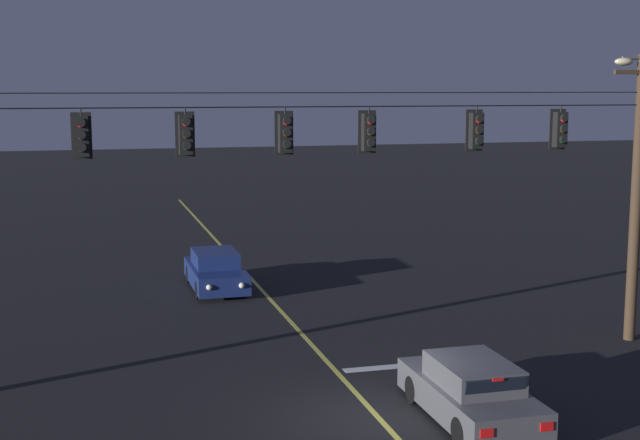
# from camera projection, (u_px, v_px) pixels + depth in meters

# --- Properties ---
(ground_plane) EXTENTS (180.00, 180.00, 0.00)m
(ground_plane) POSITION_uv_depth(u_px,v_px,m) (380.00, 419.00, 19.54)
(ground_plane) COLOR black
(lane_centre_stripe) EXTENTS (0.14, 60.00, 0.01)m
(lane_centre_stripe) POSITION_uv_depth(u_px,v_px,m) (280.00, 310.00, 29.10)
(lane_centre_stripe) COLOR #D1C64C
(lane_centre_stripe) RESTS_ON ground
(stop_bar_paint) EXTENTS (3.40, 0.36, 0.01)m
(stop_bar_paint) POSITION_uv_depth(u_px,v_px,m) (406.00, 365.00, 23.29)
(stop_bar_paint) COLOR silver
(stop_bar_paint) RESTS_ON ground
(signal_span_assembly) EXTENTS (19.88, 0.32, 8.17)m
(signal_span_assembly) POSITION_uv_depth(u_px,v_px,m) (330.00, 206.00, 22.74)
(signal_span_assembly) COLOR #423021
(signal_span_assembly) RESTS_ON ground
(traffic_light_leftmost) EXTENTS (0.48, 0.41, 1.22)m
(traffic_light_leftmost) POSITION_uv_depth(u_px,v_px,m) (82.00, 136.00, 20.86)
(traffic_light_leftmost) COLOR black
(traffic_light_left_inner) EXTENTS (0.48, 0.41, 1.22)m
(traffic_light_left_inner) POSITION_uv_depth(u_px,v_px,m) (186.00, 135.00, 21.50)
(traffic_light_left_inner) COLOR black
(traffic_light_centre) EXTENTS (0.48, 0.41, 1.22)m
(traffic_light_centre) POSITION_uv_depth(u_px,v_px,m) (285.00, 133.00, 22.14)
(traffic_light_centre) COLOR black
(traffic_light_right_inner) EXTENTS (0.48, 0.41, 1.22)m
(traffic_light_right_inner) POSITION_uv_depth(u_px,v_px,m) (369.00, 132.00, 22.71)
(traffic_light_right_inner) COLOR black
(traffic_light_rightmost) EXTENTS (0.48, 0.41, 1.22)m
(traffic_light_rightmost) POSITION_uv_depth(u_px,v_px,m) (477.00, 131.00, 23.50)
(traffic_light_rightmost) COLOR black
(traffic_light_far_right) EXTENTS (0.48, 0.41, 1.22)m
(traffic_light_far_right) POSITION_uv_depth(u_px,v_px,m) (560.00, 129.00, 24.15)
(traffic_light_far_right) COLOR black
(car_waiting_near_lane) EXTENTS (1.80, 4.33, 1.39)m
(car_waiting_near_lane) POSITION_uv_depth(u_px,v_px,m) (471.00, 392.00, 19.35)
(car_waiting_near_lane) COLOR #4C4C51
(car_waiting_near_lane) RESTS_ON ground
(car_oncoming_lead) EXTENTS (1.80, 4.42, 1.39)m
(car_oncoming_lead) POSITION_uv_depth(u_px,v_px,m) (216.00, 271.00, 32.09)
(car_oncoming_lead) COLOR navy
(car_oncoming_lead) RESTS_ON ground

